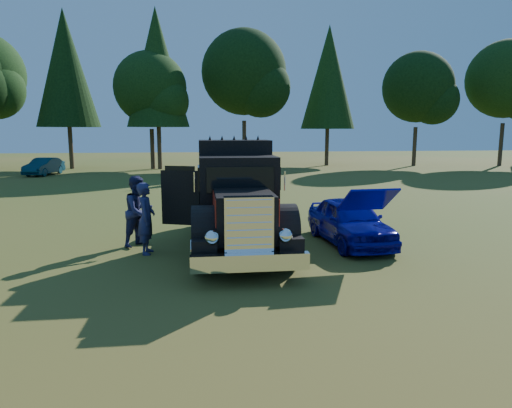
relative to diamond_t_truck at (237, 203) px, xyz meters
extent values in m
plane|color=#2C5218|center=(-1.02, -1.72, -1.28)|extent=(120.00, 120.00, 0.00)
cylinder|color=#2D2116|center=(-12.02, 28.78, 1.06)|extent=(0.36, 0.36, 4.68)
cone|color=black|center=(-12.02, 28.78, 7.17)|extent=(5.20, 5.20, 9.75)
cylinder|color=#2D2116|center=(-5.02, 27.78, 0.43)|extent=(0.36, 0.36, 3.42)
sphere|color=black|center=(-5.02, 27.78, 5.56)|extent=(6.08, 6.08, 6.08)
sphere|color=black|center=(-3.88, 27.02, 4.42)|extent=(4.18, 4.18, 4.18)
cylinder|color=#2D2116|center=(2.98, 28.28, 0.79)|extent=(0.36, 0.36, 4.14)
sphere|color=black|center=(2.98, 28.28, 7.00)|extent=(7.36, 7.36, 7.36)
sphere|color=black|center=(4.36, 27.36, 5.62)|extent=(5.06, 5.06, 5.06)
cylinder|color=#2D2116|center=(10.98, 29.78, 0.97)|extent=(0.36, 0.36, 4.50)
cone|color=black|center=(10.98, 29.78, 6.85)|extent=(5.00, 5.00, 9.38)
cylinder|color=#2D2116|center=(18.98, 28.28, 0.52)|extent=(0.36, 0.36, 3.60)
sphere|color=black|center=(18.98, 28.28, 5.92)|extent=(6.40, 6.40, 6.40)
sphere|color=black|center=(20.18, 27.48, 4.72)|extent=(4.40, 4.40, 4.40)
cylinder|color=#2D2116|center=(26.98, 27.28, 0.70)|extent=(0.36, 0.36, 3.96)
sphere|color=black|center=(26.98, 27.28, 6.64)|extent=(7.04, 7.04, 7.04)
cylinder|color=#2D2116|center=(-4.39, 27.44, 1.06)|extent=(0.36, 0.36, 4.68)
cone|color=black|center=(-4.39, 27.44, 7.18)|extent=(5.20, 5.20, 9.76)
cylinder|color=black|center=(-1.04, -2.08, -0.73)|extent=(0.32, 1.10, 1.10)
cylinder|color=black|center=(1.06, -2.08, -0.73)|extent=(0.32, 1.10, 1.10)
cylinder|color=black|center=(-1.04, 2.72, -0.73)|extent=(0.32, 1.10, 1.10)
cylinder|color=black|center=(1.06, 2.72, -0.73)|extent=(0.32, 1.10, 1.10)
cylinder|color=black|center=(-0.71, 2.72, -0.73)|extent=(0.32, 1.10, 1.10)
cylinder|color=black|center=(0.73, 2.72, -0.73)|extent=(0.32, 1.10, 1.10)
cube|color=black|center=(0.01, 0.52, -0.66)|extent=(1.60, 6.40, 0.28)
cube|color=white|center=(0.01, -3.33, -0.73)|extent=(2.50, 0.22, 0.36)
cube|color=white|center=(0.01, -3.03, -0.03)|extent=(1.05, 0.30, 1.30)
cube|color=black|center=(0.01, -1.98, 0.02)|extent=(1.35, 1.80, 1.10)
cube|color=maroon|center=(-0.68, -1.98, 0.22)|extent=(0.02, 1.80, 0.60)
cube|color=maroon|center=(0.70, -1.98, 0.22)|extent=(0.02, 1.80, 0.60)
cylinder|color=black|center=(-0.94, -2.08, -0.33)|extent=(0.55, 1.24, 1.24)
cylinder|color=black|center=(0.96, -2.08, -0.33)|extent=(0.55, 1.24, 1.24)
sphere|color=white|center=(-0.77, -3.10, -0.23)|extent=(0.32, 0.32, 0.32)
sphere|color=white|center=(0.79, -3.10, -0.23)|extent=(0.32, 0.32, 0.32)
cube|color=black|center=(0.01, -0.43, 0.27)|extent=(2.05, 1.30, 2.10)
cube|color=black|center=(0.01, -1.10, 0.77)|extent=(1.70, 0.05, 0.65)
cube|color=black|center=(0.01, 0.87, 0.47)|extent=(2.05, 1.30, 2.50)
cube|color=black|center=(0.01, 2.52, -0.33)|extent=(2.00, 2.00, 0.35)
cube|color=black|center=(-1.54, 0.04, 0.17)|extent=(1.06, 0.42, 1.50)
cube|color=maroon|center=(-1.56, 0.09, 0.02)|extent=(0.81, 0.30, 0.75)
imported|color=#06178E|center=(3.31, 0.12, -0.61)|extent=(1.86, 4.01, 1.33)
cube|color=#06178E|center=(3.18, -1.58, 0.27)|extent=(1.37, 1.02, 0.67)
imported|color=#1B2B40|center=(-2.44, -0.29, -0.32)|extent=(0.49, 0.72, 1.92)
imported|color=#1E2D46|center=(-2.75, 0.58, -0.27)|extent=(1.21, 1.24, 2.02)
imported|color=#093A34|center=(-12.49, 23.02, -0.64)|extent=(2.08, 4.06, 1.27)
camera|label=1|loc=(-1.00, -12.48, 1.99)|focal=32.00mm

